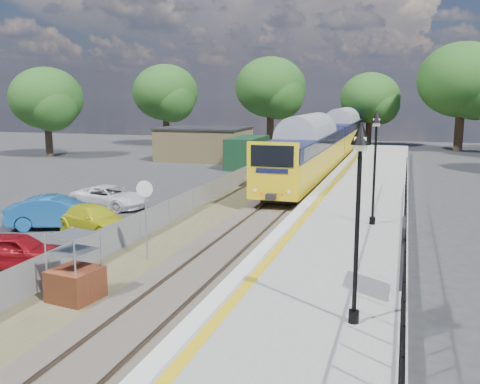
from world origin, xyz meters
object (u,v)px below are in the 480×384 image
at_px(car_blue, 58,212).
at_px(car_white, 110,197).
at_px(victorian_lamp_south, 359,177).
at_px(brick_plinth, 75,269).
at_px(car_yellow, 94,219).
at_px(train, 328,139).
at_px(victorian_lamp_north, 376,141).
at_px(speed_sign, 145,206).
at_px(car_red, 16,251).

distance_m(car_blue, car_white, 4.69).
height_order(victorian_lamp_south, car_white, victorian_lamp_south).
xyz_separation_m(brick_plinth, car_yellow, (-4.04, 7.35, -0.41)).
bearing_deg(train, victorian_lamp_north, -77.99).
distance_m(victorian_lamp_north, car_yellow, 12.70).
bearing_deg(car_yellow, speed_sign, -110.85).
height_order(train, speed_sign, train).
height_order(brick_plinth, car_blue, brick_plinth).
bearing_deg(victorian_lamp_north, train, 102.01).
relative_size(victorian_lamp_south, car_white, 1.05).
xyz_separation_m(brick_plinth, speed_sign, (0.23, 4.14, 1.08)).
bearing_deg(speed_sign, victorian_lamp_south, -44.90).
relative_size(speed_sign, car_white, 0.69).
bearing_deg(brick_plinth, car_blue, 128.70).
bearing_deg(car_white, train, -12.61).
distance_m(train, car_blue, 27.65).
distance_m(victorian_lamp_north, car_red, 14.12).
bearing_deg(car_blue, car_white, -21.58).
xyz_separation_m(car_blue, car_white, (-0.08, 4.69, -0.14)).
bearing_deg(speed_sign, car_blue, 140.27).
bearing_deg(victorian_lamp_south, car_white, 136.89).
height_order(train, car_white, train).
xyz_separation_m(victorian_lamp_south, car_red, (-12.07, 3.28, -3.66)).
relative_size(victorian_lamp_south, car_yellow, 1.11).
xyz_separation_m(victorian_lamp_north, speed_sign, (-7.80, -4.66, -2.20)).
xyz_separation_m(speed_sign, car_red, (-4.07, -2.06, -1.46)).
xyz_separation_m(victorian_lamp_south, train, (-5.50, 34.92, -1.96)).
bearing_deg(victorian_lamp_south, car_red, 164.79).
distance_m(car_red, car_blue, 5.90).
relative_size(victorian_lamp_south, car_blue, 1.02).
height_order(victorian_lamp_south, car_red, victorian_lamp_south).
xyz_separation_m(train, car_white, (-8.86, -21.48, -1.73)).
bearing_deg(victorian_lamp_north, victorian_lamp_south, -88.85).
bearing_deg(brick_plinth, car_red, 151.54).
distance_m(victorian_lamp_south, train, 35.40).
distance_m(train, car_white, 23.30).
bearing_deg(car_blue, brick_plinth, -163.88).
bearing_deg(speed_sign, car_yellow, 131.78).
bearing_deg(train, brick_plinth, -94.62).
xyz_separation_m(train, speed_sign, (-2.50, -29.58, -0.25)).
bearing_deg(car_blue, train, -41.12).
relative_size(victorian_lamp_north, speed_sign, 1.51).
height_order(victorian_lamp_south, brick_plinth, victorian_lamp_south).
bearing_deg(car_red, train, -26.23).
bearing_deg(victorian_lamp_north, car_white, 166.34).
xyz_separation_m(train, car_blue, (-8.78, -26.17, -1.60)).
relative_size(victorian_lamp_south, speed_sign, 1.51).
height_order(victorian_lamp_north, brick_plinth, victorian_lamp_north).
height_order(train, car_red, train).
bearing_deg(car_red, car_yellow, -12.38).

